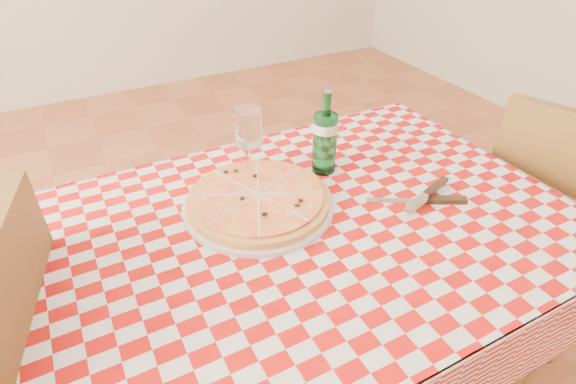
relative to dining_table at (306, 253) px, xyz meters
name	(u,v)px	position (x,y,z in m)	size (l,w,h in m)	color
dining_table	(306,253)	(0.00, 0.00, 0.00)	(1.20, 0.80, 0.75)	brown
tablecloth	(307,224)	(0.00, 0.00, 0.09)	(1.30, 0.90, 0.01)	#A60D0A
chair_near	(552,213)	(0.89, -0.09, -0.13)	(0.53, 0.53, 0.92)	brown
pizza_plate	(258,199)	(-0.08, 0.11, 0.12)	(0.38, 0.38, 0.05)	#D39246
water_bottle	(325,131)	(0.16, 0.19, 0.22)	(0.07, 0.07, 0.25)	#19652C
wine_glass	(249,143)	(-0.03, 0.27, 0.19)	(0.07, 0.07, 0.19)	white
cutlery	(425,197)	(0.31, -0.07, 0.11)	(0.27, 0.23, 0.03)	silver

